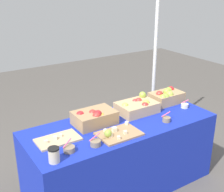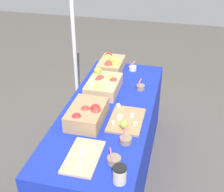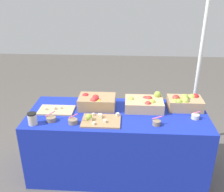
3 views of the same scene
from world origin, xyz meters
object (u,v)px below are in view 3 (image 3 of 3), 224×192
at_px(apple_crate_left, 184,103).
at_px(cutting_board_front, 99,120).
at_px(sample_bowl_far, 51,119).
at_px(sample_bowl_near, 195,116).
at_px(sample_bowl_mid, 73,121).
at_px(tent_pole, 199,66).
at_px(coffee_cup, 32,119).
at_px(apple_crate_middle, 144,104).
at_px(sample_bowl_extra, 157,123).
at_px(cutting_board_back, 56,110).
at_px(apple_crate_right, 96,102).

relative_size(apple_crate_left, cutting_board_front, 0.95).
bearing_deg(sample_bowl_far, sample_bowl_near, 5.33).
bearing_deg(sample_bowl_mid, tent_pole, 32.67).
distance_m(apple_crate_left, coffee_cup, 1.59).
distance_m(cutting_board_front, coffee_cup, 0.65).
xyz_separation_m(sample_bowl_near, tent_pole, (0.17, 0.72, 0.31)).
height_order(apple_crate_middle, coffee_cup, apple_crate_middle).
relative_size(apple_crate_middle, sample_bowl_far, 3.92).
relative_size(apple_crate_left, tent_pole, 0.17).
distance_m(sample_bowl_near, sample_bowl_extra, 0.43).
height_order(apple_crate_middle, cutting_board_back, apple_crate_middle).
height_order(cutting_board_front, coffee_cup, coffee_cup).
distance_m(sample_bowl_near, tent_pole, 0.80).
bearing_deg(sample_bowl_extra, cutting_board_back, 167.49).
relative_size(cutting_board_back, sample_bowl_near, 3.92).
bearing_deg(cutting_board_front, sample_bowl_far, -178.19).
relative_size(apple_crate_left, coffee_cup, 2.96).
bearing_deg(sample_bowl_extra, sample_bowl_near, 20.41).
relative_size(sample_bowl_near, sample_bowl_mid, 0.89).
relative_size(sample_bowl_far, tent_pole, 0.05).
xyz_separation_m(apple_crate_right, cutting_board_back, (-0.43, -0.10, -0.06)).
height_order(apple_crate_right, sample_bowl_mid, apple_crate_right).
height_order(cutting_board_back, sample_bowl_far, sample_bowl_far).
distance_m(apple_crate_middle, apple_crate_right, 0.52).
height_order(apple_crate_right, cutting_board_front, apple_crate_right).
distance_m(sample_bowl_mid, sample_bowl_far, 0.23).
xyz_separation_m(apple_crate_left, tent_pole, (0.24, 0.51, 0.26)).
bearing_deg(coffee_cup, sample_bowl_far, 24.98).
bearing_deg(apple_crate_right, coffee_cup, -145.92).
bearing_deg(sample_bowl_mid, sample_bowl_far, 171.20).
bearing_deg(cutting_board_back, sample_bowl_extra, -12.51).
xyz_separation_m(apple_crate_right, sample_bowl_extra, (0.62, -0.33, -0.05)).
xyz_separation_m(sample_bowl_mid, sample_bowl_extra, (0.82, 0.02, 0.00)).
xyz_separation_m(apple_crate_right, cutting_board_front, (0.06, -0.30, -0.06)).
height_order(apple_crate_middle, sample_bowl_near, apple_crate_middle).
height_order(apple_crate_right, sample_bowl_far, apple_crate_right).
relative_size(sample_bowl_mid, sample_bowl_far, 1.03).
xyz_separation_m(cutting_board_front, tent_pole, (1.14, 0.84, 0.32)).
bearing_deg(cutting_board_back, sample_bowl_far, -88.53).
height_order(apple_crate_middle, sample_bowl_far, apple_crate_middle).
distance_m(cutting_board_front, sample_bowl_extra, 0.56).
bearing_deg(coffee_cup, cutting_board_front, 7.95).
bearing_deg(cutting_board_back, apple_crate_middle, 6.54).
relative_size(apple_crate_middle, tent_pole, 0.19).
xyz_separation_m(apple_crate_middle, sample_bowl_mid, (-0.72, -0.36, -0.04)).
height_order(cutting_board_front, sample_bowl_far, sample_bowl_far).
bearing_deg(coffee_cup, sample_bowl_extra, 2.80).
xyz_separation_m(sample_bowl_far, tent_pole, (1.62, 0.86, 0.31)).
xyz_separation_m(sample_bowl_near, sample_bowl_extra, (-0.41, -0.15, 0.00)).
bearing_deg(sample_bowl_extra, coffee_cup, -177.20).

